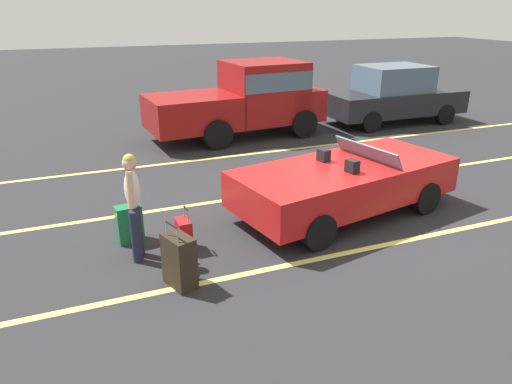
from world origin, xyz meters
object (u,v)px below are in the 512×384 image
suitcase_large_black (180,261)px  suitcase_medium_bright (129,224)px  traveler_person (133,202)px  suitcase_small_carryon (184,235)px  parked_sedan_near (394,95)px  convertible_car (353,181)px  parked_pickup_truck_far (249,98)px

suitcase_large_black → suitcase_medium_bright: size_ratio=1.53×
suitcase_medium_bright → traveler_person: (0.04, -0.60, 0.62)m
suitcase_small_carryon → traveler_person: size_ratio=0.43×
parked_sedan_near → suitcase_large_black: bearing=-141.1°
convertible_car → suitcase_large_black: bearing=-170.9°
suitcase_large_black → parked_pickup_truck_far: size_ratio=0.18×
suitcase_large_black → parked_pickup_truck_far: parked_pickup_truck_far is taller
suitcase_medium_bright → parked_pickup_truck_far: parked_pickup_truck_far is taller
convertible_car → parked_sedan_near: size_ratio=0.98×
suitcase_large_black → suitcase_medium_bright: suitcase_large_black is taller
convertible_car → suitcase_medium_bright: bearing=165.2°
suitcase_large_black → suitcase_medium_bright: bearing=87.1°
suitcase_large_black → parked_pickup_truck_far: bearing=43.1°
parked_pickup_truck_far → suitcase_medium_bright: bearing=-131.8°
suitcase_medium_bright → parked_pickup_truck_far: (4.16, 5.56, 0.80)m
suitcase_large_black → parked_sedan_near: parked_sedan_near is taller
suitcase_small_carryon → traveler_person: (-0.71, -0.02, 0.68)m
suitcase_large_black → parked_pickup_truck_far: 8.05m
convertible_car → traveler_person: size_ratio=2.66×
suitcase_small_carryon → parked_pickup_truck_far: (3.41, 6.14, 0.86)m
suitcase_medium_bright → suitcase_large_black: bearing=-170.8°
suitcase_small_carryon → traveler_person: traveler_person is taller
traveler_person → convertible_car: bearing=19.5°
convertible_car → suitcase_large_black: size_ratio=4.63×
suitcase_large_black → traveler_person: (-0.42, 0.95, 0.56)m
suitcase_medium_bright → traveler_person: traveler_person is taller
convertible_car → parked_pickup_truck_far: parked_pickup_truck_far is taller
parked_pickup_truck_far → traveler_person: bearing=-128.7°
traveler_person → parked_sedan_near: bearing=47.8°
traveler_person → parked_pickup_truck_far: bearing=70.6°
suitcase_medium_bright → traveler_person: 0.87m
suitcase_medium_bright → parked_pickup_truck_far: 6.99m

